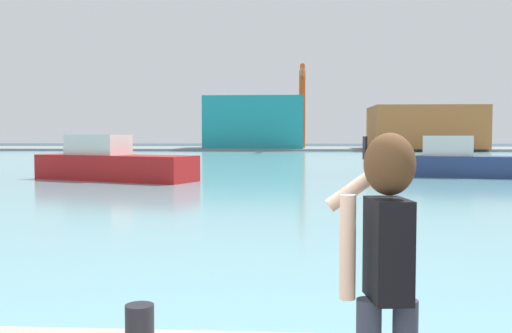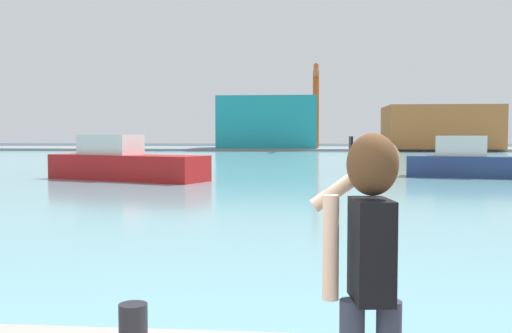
{
  "view_description": "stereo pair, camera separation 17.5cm",
  "coord_description": "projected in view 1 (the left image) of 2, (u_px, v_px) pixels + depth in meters",
  "views": [
    {
      "loc": [
        0.52,
        -3.02,
        2.41
      ],
      "look_at": [
        0.08,
        3.92,
        2.03
      ],
      "focal_mm": 40.88,
      "sensor_mm": 36.0,
      "label": 1
    },
    {
      "loc": [
        0.7,
        -3.01,
        2.41
      ],
      "look_at": [
        0.08,
        3.92,
        2.03
      ],
      "focal_mm": 40.88,
      "sensor_mm": 36.0,
      "label": 2
    }
  ],
  "objects": [
    {
      "name": "warehouse_left",
      "position": [
        255.0,
        123.0,
        91.81
      ],
      "size": [
        15.09,
        11.47,
        7.94
      ],
      "primitive_type": "cube",
      "color": "teal",
      "rests_on": "far_shore_dock"
    },
    {
      "name": "boat_moored_2",
      "position": [
        461.0,
        162.0,
        33.09
      ],
      "size": [
        8.02,
        3.73,
        2.34
      ],
      "rotation": [
        0.0,
        0.0,
        -0.22
      ],
      "color": "navy",
      "rests_on": "harbor_water"
    },
    {
      "name": "warehouse_right",
      "position": [
        425.0,
        127.0,
        88.3
      ],
      "size": [
        16.08,
        11.83,
        6.38
      ],
      "primitive_type": "cube",
      "color": "#B26633",
      "rests_on": "far_shore_dock"
    },
    {
      "name": "far_shore_dock",
      "position": [
        290.0,
        149.0,
        94.84
      ],
      "size": [
        140.0,
        20.0,
        0.36
      ],
      "primitive_type": "cube",
      "color": "gray",
      "rests_on": "ground_plane"
    },
    {
      "name": "port_crane",
      "position": [
        302.0,
        97.0,
        89.42
      ],
      "size": [
        1.04,
        13.67,
        12.15
      ],
      "color": "#D84C19",
      "rests_on": "far_shore_dock"
    },
    {
      "name": "boat_moored",
      "position": [
        112.0,
        164.0,
        30.83
      ],
      "size": [
        9.24,
        5.61,
        2.4
      ],
      "rotation": [
        0.0,
        0.0,
        -0.38
      ],
      "color": "#B21919",
      "rests_on": "harbor_water"
    },
    {
      "name": "harbor_water",
      "position": [
        288.0,
        160.0,
        54.99
      ],
      "size": [
        140.0,
        100.0,
        0.02
      ],
      "primitive_type": "cube",
      "color": "#6BA8B2",
      "rests_on": "ground_plane"
    },
    {
      "name": "person_photographer",
      "position": [
        386.0,
        256.0,
        3.2
      ],
      "size": [
        0.53,
        0.55,
        1.74
      ],
      "rotation": [
        0.0,
        0.0,
        1.69
      ],
      "color": "#2D3342",
      "rests_on": "quay_promenade"
    },
    {
      "name": "ground_plane",
      "position": [
        287.0,
        161.0,
        53.0
      ],
      "size": [
        220.0,
        220.0,
        0.0
      ],
      "primitive_type": "plane",
      "color": "#334751"
    },
    {
      "name": "harbor_bollard",
      "position": [
        140.0,
        326.0,
        4.73
      ],
      "size": [
        0.24,
        0.24,
        0.35
      ],
      "primitive_type": "cylinder",
      "color": "black",
      "rests_on": "quay_promenade"
    }
  ]
}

